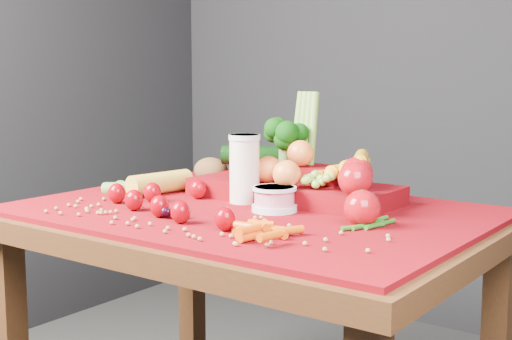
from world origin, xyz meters
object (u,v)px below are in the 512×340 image
Objects in this scene: yogurt_bowl at (274,198)px; produce_mound at (303,177)px; table at (251,253)px; milk_glass at (244,166)px.

produce_mound is at bearing 97.37° from yogurt_bowl.
yogurt_bowl is (0.06, 0.00, 0.14)m from table.
table is at bearing -105.69° from produce_mound.
yogurt_bowl is (0.12, -0.05, -0.06)m from milk_glass.
table is 0.21m from milk_glass.
table is 10.57× the size of yogurt_bowl.
yogurt_bowl is at bearing -82.63° from produce_mound.
milk_glass is at bearing 138.35° from table.
yogurt_bowl is at bearing -21.20° from milk_glass.
produce_mound is at bearing 45.92° from milk_glass.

